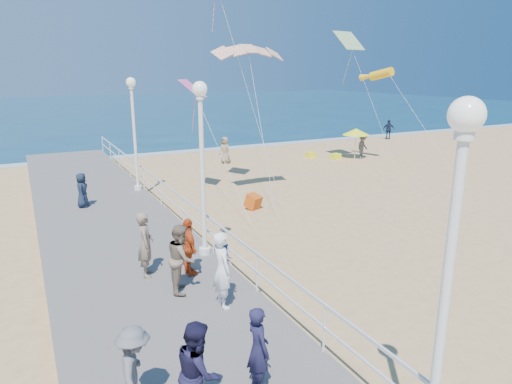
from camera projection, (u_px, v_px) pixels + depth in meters
name	position (u px, v px, depth m)	size (l,w,h in m)	color
ground	(340.00, 238.00, 16.90)	(160.00, 160.00, 0.00)	tan
ocean	(90.00, 110.00, 72.76)	(160.00, 90.00, 0.05)	#0C324C
surf_line	(174.00, 152.00, 34.51)	(160.00, 1.20, 0.04)	silver
boardwalk	(137.00, 273.00, 13.54)	(5.00, 44.00, 0.40)	slate
railing	(213.00, 227.00, 14.35)	(0.05, 42.00, 0.55)	white
lamp_post_near	(450.00, 259.00, 5.86)	(0.44, 0.44, 5.32)	white
lamp_post_mid	(202.00, 152.00, 13.60)	(0.44, 0.44, 5.32)	white
lamp_post_far	(134.00, 122.00, 21.33)	(0.44, 0.44, 5.32)	white
woman_holding_toddler	(222.00, 270.00, 10.99)	(0.70, 0.46, 1.92)	white
toddler_held	(225.00, 257.00, 11.12)	(0.35, 0.27, 0.71)	#304CB5
spectator_0	(258.00, 349.00, 8.11)	(0.59, 0.39, 1.62)	#1A1836
spectator_1	(182.00, 258.00, 11.81)	(0.88, 0.69, 1.82)	#806C58
spectator_2	(135.00, 370.00, 7.59)	(1.01, 0.58, 1.56)	#5D5D62
spectator_3	(188.00, 247.00, 12.75)	(0.97, 0.41, 1.66)	#C94719
spectator_4	(82.00, 190.00, 19.19)	(0.72, 0.47, 1.48)	#172133
spectator_6	(145.00, 244.00, 12.70)	(0.68, 0.45, 1.86)	#7F6C57
spectator_7	(198.00, 372.00, 7.37)	(0.87, 0.68, 1.79)	#191632
beach_walker_a	(363.00, 146.00, 32.01)	(1.14, 0.65, 1.76)	#525257
beach_walker_b	(389.00, 130.00, 41.01)	(1.04, 0.43, 1.78)	#182035
beach_walker_c	(225.00, 150.00, 30.36)	(0.87, 0.56, 1.77)	gray
box_kite	(253.00, 203.00, 20.32)	(0.55, 0.55, 0.60)	red
beach_umbrella	(356.00, 132.00, 31.61)	(1.90, 1.90, 2.14)	white
beach_chair_left	(336.00, 156.00, 31.93)	(0.55, 0.55, 0.40)	#F0FF1A
beach_chair_right	(311.00, 155.00, 32.50)	(0.55, 0.55, 0.40)	yellow
kite_parafoil	(249.00, 49.00, 19.95)	(3.32, 0.90, 0.30)	#E75B1B
kite_windsock	(381.00, 74.00, 28.99)	(0.56, 0.56, 2.62)	yellow
kite_diamond_pink	(193.00, 89.00, 21.17)	(1.29, 1.29, 0.02)	#F55AAF
kite_diamond_multi	(349.00, 40.00, 28.08)	(1.68, 1.68, 0.02)	#1AA8E3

